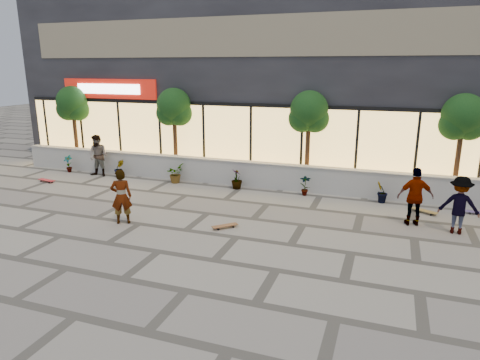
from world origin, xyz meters
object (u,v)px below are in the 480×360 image
(tree_midwest, at_px, (174,109))
(skateboard_right_far, at_px, (478,212))
(tree_mideast, at_px, (309,114))
(skater_right_far, at_px, (459,205))
(skateboard_right_near, at_px, (424,211))
(tree_east, at_px, (463,120))
(skateboard_center, at_px, (225,226))
(skater_center, at_px, (121,197))
(skater_right_near, at_px, (415,197))
(skater_left, at_px, (98,156))
(tree_west, at_px, (73,105))
(skateboard_left, at_px, (47,180))

(tree_midwest, xyz_separation_m, skateboard_right_far, (12.13, -1.50, -2.91))
(tree_mideast, xyz_separation_m, skater_right_far, (5.21, -3.53, -2.11))
(skateboard_right_near, bearing_deg, tree_mideast, -175.30)
(tree_east, relative_size, skateboard_center, 5.34)
(skateboard_center, bearing_deg, tree_mideast, 30.62)
(skater_center, bearing_deg, skateboard_right_far, 173.98)
(tree_mideast, xyz_separation_m, skateboard_right_near, (4.43, -1.95, -2.90))
(skater_right_far, relative_size, skateboard_right_far, 2.19)
(tree_east, height_order, skateboard_right_far, tree_east)
(tree_mideast, xyz_separation_m, skater_right_near, (4.01, -3.26, -2.06))
(tree_midwest, bearing_deg, skater_right_near, -18.04)
(tree_midwest, relative_size, skater_left, 2.09)
(tree_west, height_order, tree_midwest, same)
(tree_east, xyz_separation_m, skater_right_far, (-0.29, -3.53, -2.11))
(tree_mideast, height_order, skateboard_right_far, tree_mideast)
(tree_west, bearing_deg, skateboard_right_near, -6.96)
(tree_midwest, height_order, tree_mideast, same)
(skater_right_far, height_order, skateboard_right_far, skater_right_far)
(tree_east, xyz_separation_m, skater_left, (-14.66, -1.40, -2.05))
(tree_mideast, relative_size, skateboard_left, 4.39)
(tree_midwest, xyz_separation_m, skateboard_right_near, (10.43, -1.95, -2.90))
(tree_mideast, height_order, skateboard_right_near, tree_mideast)
(skateboard_center, xyz_separation_m, skateboard_right_far, (7.57, 4.01, -0.00))
(tree_midwest, distance_m, skateboard_center, 7.72)
(tree_west, relative_size, skateboard_right_near, 4.53)
(tree_mideast, xyz_separation_m, skater_left, (-9.16, -1.40, -2.05))
(skater_center, relative_size, skateboard_right_far, 2.21)
(tree_midwest, distance_m, skater_left, 4.02)
(tree_east, distance_m, skater_right_near, 4.14)
(tree_west, distance_m, skater_right_near, 15.99)
(skateboard_left, bearing_deg, skater_right_far, 7.78)
(skater_left, distance_m, skater_right_near, 13.30)
(tree_west, xyz_separation_m, tree_east, (17.00, 0.00, 0.00))
(tree_east, xyz_separation_m, skater_right_near, (-1.49, -3.26, -2.06))
(skater_left, xyz_separation_m, skater_right_near, (13.17, -1.86, -0.02))
(tree_east, relative_size, skateboard_left, 4.39)
(tree_west, height_order, skateboard_left, tree_west)
(skateboard_center, xyz_separation_m, skateboard_left, (-9.22, 2.47, 0.00))
(tree_mideast, distance_m, skater_center, 8.01)
(tree_west, distance_m, skateboard_center, 11.83)
(skater_left, distance_m, skater_right_far, 14.53)
(skater_left, bearing_deg, skateboard_center, -30.80)
(skater_right_near, bearing_deg, tree_east, -127.18)
(skateboard_right_far, bearing_deg, skateboard_center, -148.62)
(skater_center, bearing_deg, skater_right_near, 169.11)
(tree_mideast, relative_size, skateboard_right_far, 4.92)
(tree_midwest, bearing_deg, tree_east, 0.00)
(tree_midwest, bearing_deg, skateboard_center, -50.39)
(skater_center, distance_m, skateboard_right_near, 10.05)
(skateboard_left, relative_size, skateboard_right_far, 1.12)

